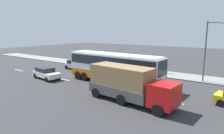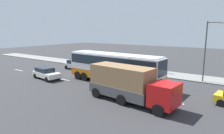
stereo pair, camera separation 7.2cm
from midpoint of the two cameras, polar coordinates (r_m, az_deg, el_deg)
ground_plane at (r=24.14m, az=-0.67°, el=-4.66°), size 120.00×120.00×0.00m
sidewalk_curb at (r=31.13m, az=8.35°, el=-1.18°), size 80.00×4.00×0.15m
lane_centreline at (r=25.82m, az=-12.26°, el=-3.89°), size 27.41×0.16×0.01m
coach_bus at (r=23.34m, az=0.35°, el=0.49°), size 12.49×3.21×3.65m
cargo_truck at (r=17.59m, az=4.70°, el=-4.78°), size 8.48×3.18×3.18m
car_silver_hatch at (r=32.97m, az=-10.53°, el=0.71°), size 4.24×1.96×1.54m
car_white_minivan at (r=27.52m, az=-18.64°, el=-1.64°), size 4.49×2.37×1.49m
pedestrian_near_curb at (r=29.77m, az=15.33°, el=0.14°), size 0.32×0.32×1.73m
street_lamp at (r=26.15m, az=25.75°, el=5.07°), size 1.84×0.24×7.25m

